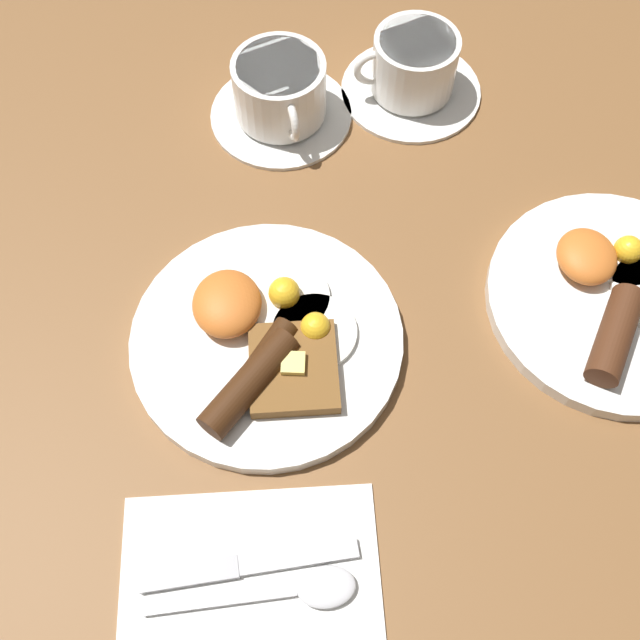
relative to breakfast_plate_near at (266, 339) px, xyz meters
The scene contains 8 objects.
ground_plane 0.01m from the breakfast_plate_near, behind, with size 3.00×3.00×0.00m, color brown.
breakfast_plate_near is the anchor object (origin of this frame).
breakfast_plate_far 0.32m from the breakfast_plate_near, 94.63° to the left, with size 0.23×0.23×0.04m.
teacup_near 0.28m from the breakfast_plate_near, behind, with size 0.15×0.15×0.07m.
teacup_far 0.34m from the breakfast_plate_near, 151.45° to the left, with size 0.15×0.15×0.07m.
napkin 0.20m from the breakfast_plate_near, ahead, with size 0.14×0.20×0.01m, color white.
knife 0.19m from the breakfast_plate_near, ahead, with size 0.03×0.17×0.01m.
spoon 0.21m from the breakfast_plate_near, ahead, with size 0.03×0.16×0.01m.
Camera 1 is at (0.30, 0.03, 0.60)m, focal length 42.00 mm.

